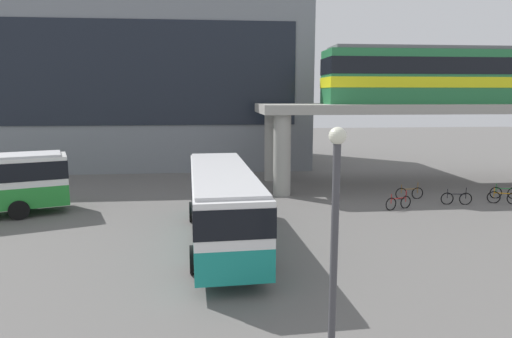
% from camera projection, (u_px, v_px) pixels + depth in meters
% --- Properties ---
extents(ground_plane, '(120.00, 120.00, 0.00)m').
position_uv_depth(ground_plane, '(221.00, 203.00, 26.08)').
color(ground_plane, '#605E5B').
extents(station_building, '(31.96, 13.34, 14.56)m').
position_uv_depth(station_building, '(129.00, 85.00, 40.92)').
color(station_building, slate).
rests_on(station_building, ground_plane).
extents(elevated_platform, '(26.79, 6.60, 5.70)m').
position_uv_depth(elevated_platform, '(449.00, 116.00, 30.91)').
color(elevated_platform, '#9E9B93').
rests_on(elevated_platform, ground_plane).
extents(train, '(19.12, 2.96, 3.84)m').
position_uv_depth(train, '(460.00, 75.00, 30.51)').
color(train, '#26723F').
rests_on(train, elevated_platform).
extents(bus_main, '(3.21, 11.17, 3.22)m').
position_uv_depth(bus_main, '(222.00, 198.00, 18.61)').
color(bus_main, teal).
rests_on(bus_main, ground_plane).
extents(bicycle_red, '(1.71, 0.64, 1.04)m').
position_uv_depth(bicycle_red, '(398.00, 203.00, 24.53)').
color(bicycle_red, black).
rests_on(bicycle_red, ground_plane).
extents(bicycle_green, '(1.77, 0.38, 1.04)m').
position_uv_depth(bicycle_green, '(505.00, 193.00, 27.10)').
color(bicycle_green, black).
rests_on(bicycle_green, ground_plane).
extents(bicycle_orange, '(1.68, 0.73, 1.04)m').
position_uv_depth(bicycle_orange, '(504.00, 198.00, 25.78)').
color(bicycle_orange, black).
rests_on(bicycle_orange, ground_plane).
extents(bicycle_black, '(1.78, 0.32, 1.04)m').
position_uv_depth(bicycle_black, '(456.00, 198.00, 25.58)').
color(bicycle_black, black).
rests_on(bicycle_black, ground_plane).
extents(bicycle_brown, '(1.79, 0.12, 1.04)m').
position_uv_depth(bicycle_brown, '(409.00, 193.00, 26.96)').
color(bicycle_brown, black).
rests_on(bicycle_brown, ground_plane).
extents(lamp_post, '(0.36, 0.36, 5.64)m').
position_uv_depth(lamp_post, '(335.00, 236.00, 9.14)').
color(lamp_post, '#3F3F44').
rests_on(lamp_post, ground_plane).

